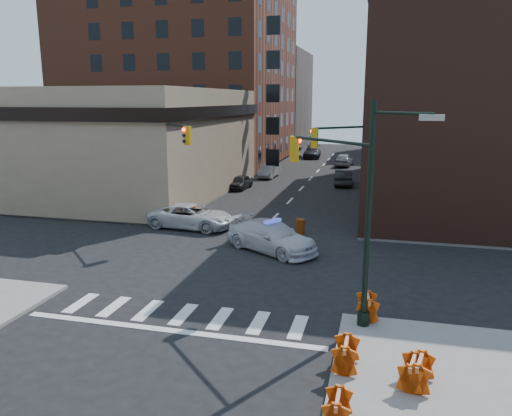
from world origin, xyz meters
The scene contains 31 objects.
ground centered at (0.00, 0.00, 0.00)m, with size 140.00×140.00×0.00m, color black.
sidewalk_nw centered at (-23.00, 32.75, 0.07)m, with size 34.00×54.50×0.15m, color gray.
bank_building centered at (-17.00, 16.50, 4.50)m, with size 22.00×22.00×9.00m, color #958261.
apartment_block centered at (-18.50, 40.00, 12.00)m, with size 25.00×25.00×24.00m, color brown.
commercial_row_ne centered at (13.00, 22.50, 7.00)m, with size 14.00×34.00×14.00m, color #47271C.
filler_nw centered at (-16.00, 62.00, 8.00)m, with size 20.00×18.00×16.00m, color brown.
filler_ne centered at (14.00, 58.00, 6.00)m, with size 16.00×16.00×12.00m, color brown.
signal_pole_se centered at (6.04, -5.52, 4.61)m, with size 5.40×5.27×8.00m.
signal_pole_nw centered at (-5.85, 5.34, 4.34)m, with size 3.58×3.67×8.00m.
signal_pole_ne centered at (5.84, 5.35, 4.34)m, with size 3.67×3.58×8.00m.
tree_ne_near centered at (7.50, 26.00, 3.49)m, with size 3.00×3.00×4.85m.
tree_ne_far centered at (7.50, 34.00, 3.49)m, with size 3.00×3.00×4.85m.
police_car centered at (1.51, 2.17, 0.82)m, with size 2.29×5.62×1.63m, color silver.
pickup centered at (-4.60, 5.80, 0.78)m, with size 2.57×5.58×1.55m, color silver.
parked_car_wnear centered at (-5.50, 20.40, 0.64)m, with size 1.50×3.74×1.27m, color black.
parked_car_wfar centered at (-4.46, 27.87, 0.73)m, with size 1.54×4.41×1.45m, color gray.
parked_car_wdeep centered at (-2.50, 47.06, 0.82)m, with size 2.29×5.64×1.64m, color black.
parked_car_enear centered at (3.66, 24.84, 0.76)m, with size 1.62×4.64×1.53m, color black.
parked_car_efar centered at (2.58, 39.01, 0.80)m, with size 1.89×4.69×1.60m, color gray.
pedestrian_a centered at (-7.46, 7.59, 1.14)m, with size 0.72×0.47×1.98m, color black.
pedestrian_b centered at (-10.85, 7.20, 1.16)m, with size 0.98×0.76×2.02m, color black.
pedestrian_c centered at (-12.06, 6.00, 1.11)m, with size 1.12×0.47×1.91m, color #1D222C.
barrel_road centered at (2.49, 6.00, 0.48)m, with size 0.54×0.54×0.96m, color red.
barrel_bank centered at (-5.34, 7.58, 0.51)m, with size 0.57×0.57×1.02m, color #E5500A.
barricade_se_a centered at (6.92, -5.70, 0.59)m, with size 1.17×0.59×0.88m, color #CF4009, non-canonical shape.
barricade_se_b centered at (6.40, -9.50, 0.60)m, with size 1.19×0.60×0.89m, color #C13E09, non-canonical shape.
barricade_se_c centered at (8.50, -9.98, 0.58)m, with size 1.16×0.58×0.87m, color #D9460A, non-canonical shape.
barricade_se_d centered at (8.31, -10.00, 0.56)m, with size 1.10×0.55×0.82m, color #DC640A, non-canonical shape.
barricade_se_e centered at (6.40, -12.27, 0.55)m, with size 1.07×0.54×0.80m, color red, non-canonical shape.
barricade_nw_a centered at (-6.50, 7.60, 0.58)m, with size 1.15×0.57×0.86m, color #EC410B, non-canonical shape.
barricade_nw_b centered at (-10.38, 6.89, 0.61)m, with size 1.22×0.61×0.92m, color #EC4B0B, non-canonical shape.
Camera 1 is at (7.15, -23.56, 8.18)m, focal length 35.00 mm.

